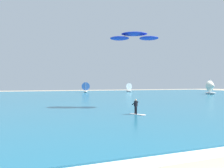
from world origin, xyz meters
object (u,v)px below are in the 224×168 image
object	(u,v)px
sailboat_leading	(212,87)
sailboat_mid_right	(86,87)
kitesurfer	(137,109)
kite	(134,37)
sailboat_far_right	(128,87)

from	to	relation	value
sailboat_leading	sailboat_mid_right	xyz separation A→B (m)	(-34.42, 27.86, -0.22)
kitesurfer	sailboat_mid_right	xyz separation A→B (m)	(7.03, 58.63, 1.42)
kite	sailboat_far_right	size ratio (longest dim) A/B	1.78
sailboat_far_right	sailboat_mid_right	xyz separation A→B (m)	(-17.41, 1.31, 0.13)
sailboat_mid_right	kite	bearing A→B (deg)	-94.43
kite	sailboat_far_right	distance (m)	55.27
kitesurfer	sailboat_mid_right	size ratio (longest dim) A/B	0.45
kitesurfer	sailboat_leading	world-z (taller)	sailboat_leading
kitesurfer	sailboat_mid_right	distance (m)	59.07
sailboat_mid_right	kitesurfer	bearing A→B (deg)	-96.84
kitesurfer	kite	world-z (taller)	kite
sailboat_mid_right	sailboat_leading	bearing A→B (deg)	-38.98
kite	sailboat_far_right	world-z (taller)	kite
sailboat_leading	kite	bearing A→B (deg)	-148.29
kite	sailboat_leading	xyz separation A→B (m)	(38.42, 23.74, -7.88)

